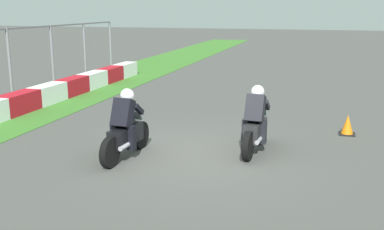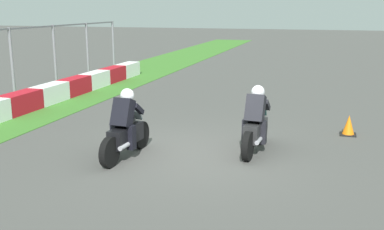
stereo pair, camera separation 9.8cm
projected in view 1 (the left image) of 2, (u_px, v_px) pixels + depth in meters
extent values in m
plane|color=#4B4B47|center=(195.00, 154.00, 10.23)|extent=(120.00, 120.00, 0.00)
cube|color=red|center=(18.00, 103.00, 14.10)|extent=(1.55, 0.60, 0.64)
cube|color=white|center=(48.00, 94.00, 15.58)|extent=(1.55, 0.60, 0.64)
cube|color=red|center=(72.00, 87.00, 17.06)|extent=(1.55, 0.60, 0.64)
cube|color=white|center=(93.00, 80.00, 18.54)|extent=(1.55, 0.60, 0.64)
cube|color=red|center=(110.00, 75.00, 20.02)|extent=(1.55, 0.60, 0.64)
cube|color=white|center=(125.00, 70.00, 21.49)|extent=(1.55, 0.60, 0.64)
cylinder|color=slate|center=(10.00, 65.00, 15.66)|extent=(0.10, 0.10, 2.54)
cylinder|color=slate|center=(52.00, 57.00, 18.07)|extent=(0.10, 0.10, 2.54)
cylinder|color=slate|center=(85.00, 51.00, 20.49)|extent=(0.10, 0.10, 2.54)
cylinder|color=slate|center=(111.00, 47.00, 22.90)|extent=(0.10, 0.10, 2.54)
cylinder|color=black|center=(262.00, 130.00, 11.03)|extent=(0.65, 0.19, 0.64)
cylinder|color=black|center=(248.00, 146.00, 9.76)|extent=(0.65, 0.19, 0.64)
cube|color=#282829|center=(255.00, 130.00, 10.35)|extent=(1.12, 0.40, 0.40)
ellipsoid|color=#282829|center=(257.00, 116.00, 10.37)|extent=(0.50, 0.33, 0.24)
cube|color=red|center=(250.00, 135.00, 9.88)|extent=(0.07, 0.16, 0.08)
cylinder|color=#A5A5AD|center=(259.00, 140.00, 10.01)|extent=(0.43, 0.13, 0.10)
cube|color=black|center=(255.00, 108.00, 10.14)|extent=(0.51, 0.43, 0.66)
sphere|color=silver|center=(258.00, 92.00, 10.26)|extent=(0.32, 0.32, 0.30)
cube|color=#3F7B76|center=(261.00, 111.00, 10.73)|extent=(0.17, 0.27, 0.23)
cube|color=black|center=(245.00, 130.00, 10.31)|extent=(0.19, 0.15, 0.52)
cube|color=black|center=(263.00, 132.00, 10.18)|extent=(0.19, 0.15, 0.52)
cube|color=black|center=(251.00, 104.00, 10.54)|extent=(0.39, 0.13, 0.31)
cube|color=black|center=(267.00, 105.00, 10.42)|extent=(0.39, 0.13, 0.31)
cylinder|color=black|center=(140.00, 135.00, 10.60)|extent=(0.65, 0.18, 0.64)
cylinder|color=black|center=(110.00, 153.00, 9.32)|extent=(0.65, 0.18, 0.64)
cube|color=black|center=(126.00, 135.00, 9.92)|extent=(1.12, 0.39, 0.40)
ellipsoid|color=black|center=(128.00, 121.00, 9.94)|extent=(0.50, 0.33, 0.24)
cube|color=red|center=(114.00, 141.00, 9.45)|extent=(0.07, 0.16, 0.08)
cylinder|color=#A5A5AD|center=(125.00, 146.00, 9.58)|extent=(0.43, 0.13, 0.10)
cube|color=black|center=(123.00, 113.00, 9.71)|extent=(0.51, 0.43, 0.66)
sphere|color=silver|center=(127.00, 95.00, 9.83)|extent=(0.32, 0.32, 0.30)
cube|color=slate|center=(136.00, 115.00, 10.30)|extent=(0.17, 0.27, 0.23)
cube|color=black|center=(115.00, 136.00, 9.88)|extent=(0.19, 0.15, 0.52)
cube|color=black|center=(132.00, 138.00, 9.75)|extent=(0.19, 0.15, 0.52)
cube|color=black|center=(124.00, 108.00, 10.11)|extent=(0.39, 0.12, 0.31)
cube|color=black|center=(138.00, 109.00, 9.99)|extent=(0.39, 0.12, 0.31)
cube|color=black|center=(347.00, 134.00, 11.82)|extent=(0.40, 0.40, 0.03)
cone|color=orange|center=(348.00, 125.00, 11.76)|extent=(0.32, 0.32, 0.52)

